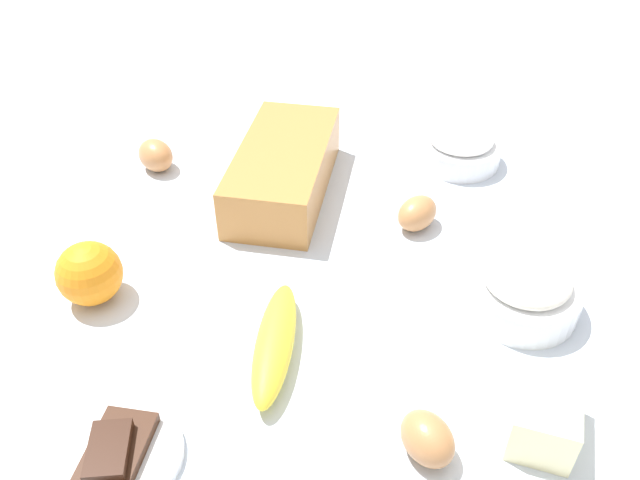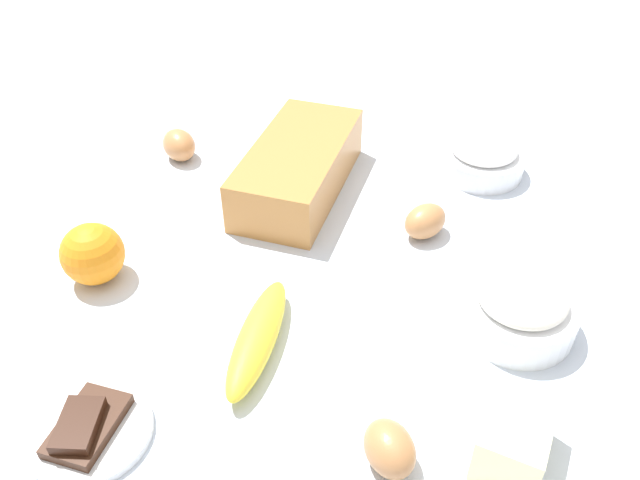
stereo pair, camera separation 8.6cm
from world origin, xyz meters
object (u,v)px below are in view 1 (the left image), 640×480
object	(u,v)px
orange_fruit	(89,273)
egg_loose	(156,155)
loaf_pan	(284,169)
butter_block	(544,415)
egg_beside_bowl	(417,213)
banana	(275,342)
egg_near_butter	(427,438)
flour_bowl	(524,290)
chocolate_plate	(117,454)
sugar_bowl	(460,146)

from	to	relation	value
orange_fruit	egg_loose	bearing A→B (deg)	174.59
loaf_pan	butter_block	xyz separation A→B (m)	(0.45, 0.27, -0.01)
orange_fruit	egg_beside_bowl	size ratio (longest dim) A/B	1.21
banana	orange_fruit	size ratio (longest dim) A/B	2.31
egg_near_butter	egg_beside_bowl	world-z (taller)	same
banana	egg_near_butter	size ratio (longest dim) A/B	2.97
banana	orange_fruit	xyz separation A→B (m)	(-0.10, -0.23, 0.02)
flour_bowl	chocolate_plate	size ratio (longest dim) A/B	1.07
egg_beside_bowl	egg_near_butter	bearing A→B (deg)	-6.77
banana	chocolate_plate	distance (m)	0.21
orange_fruit	chocolate_plate	world-z (taller)	orange_fruit
sugar_bowl	egg_beside_bowl	bearing A→B (deg)	-28.92
butter_block	egg_near_butter	world-z (taller)	butter_block
sugar_bowl	egg_loose	size ratio (longest dim) A/B	2.00
egg_loose	sugar_bowl	bearing A→B (deg)	90.71
loaf_pan	banana	distance (m)	0.34
butter_block	egg_beside_bowl	bearing A→B (deg)	-167.64
egg_near_butter	flour_bowl	bearing A→B (deg)	143.09
sugar_bowl	orange_fruit	xyz separation A→B (m)	(0.31, -0.53, 0.01)
orange_fruit	egg_near_butter	distance (m)	0.46
butter_block	egg_beside_bowl	size ratio (longest dim) A/B	1.32
orange_fruit	egg_loose	world-z (taller)	orange_fruit
sugar_bowl	orange_fruit	distance (m)	0.62
loaf_pan	egg_beside_bowl	world-z (taller)	loaf_pan
flour_bowl	egg_loose	size ratio (longest dim) A/B	2.07
orange_fruit	butter_block	size ratio (longest dim) A/B	0.92
flour_bowl	egg_beside_bowl	distance (m)	0.20
banana	egg_near_butter	bearing A→B (deg)	49.01
butter_block	chocolate_plate	xyz separation A→B (m)	(0.02, -0.43, -0.02)
loaf_pan	egg_loose	distance (m)	0.22
flour_bowl	egg_loose	world-z (taller)	flour_bowl
loaf_pan	egg_near_butter	size ratio (longest dim) A/B	4.70
flour_bowl	chocolate_plate	distance (m)	0.50
egg_loose	chocolate_plate	world-z (taller)	egg_loose
sugar_bowl	chocolate_plate	bearing A→B (deg)	-39.45
egg_loose	chocolate_plate	bearing A→B (deg)	5.37
butter_block	flour_bowl	bearing A→B (deg)	170.79
banana	egg_beside_bowl	xyz separation A→B (m)	(-0.24, 0.20, 0.00)
egg_loose	flour_bowl	bearing A→B (deg)	56.34
butter_block	egg_beside_bowl	xyz separation A→B (m)	(-0.35, -0.08, -0.01)
butter_block	orange_fruit	bearing A→B (deg)	-113.01
flour_bowl	egg_near_butter	world-z (taller)	flour_bowl
banana	flour_bowl	bearing A→B (deg)	102.15
loaf_pan	sugar_bowl	bearing A→B (deg)	116.85
egg_beside_bowl	chocolate_plate	distance (m)	0.52
loaf_pan	banana	world-z (taller)	loaf_pan
sugar_bowl	egg_loose	xyz separation A→B (m)	(0.01, -0.50, -0.00)
flour_bowl	sugar_bowl	world-z (taller)	flour_bowl
egg_beside_bowl	egg_loose	distance (m)	0.44
flour_bowl	orange_fruit	world-z (taller)	orange_fruit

